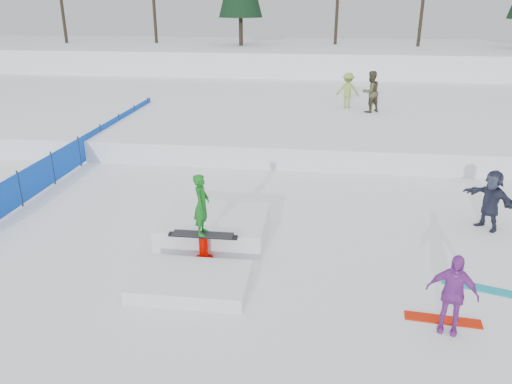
# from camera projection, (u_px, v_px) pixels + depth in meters

# --- Properties ---
(ground) EXTENTS (120.00, 120.00, 0.00)m
(ground) POSITION_uv_depth(u_px,v_px,m) (223.00, 268.00, 11.27)
(ground) COLOR white
(snow_berm) EXTENTS (60.00, 14.00, 2.40)m
(snow_berm) POSITION_uv_depth(u_px,v_px,m) (295.00, 61.00, 38.57)
(snow_berm) COLOR white
(snow_berm) RESTS_ON ground
(snow_midrise) EXTENTS (50.00, 18.00, 0.80)m
(snow_midrise) POSITION_uv_depth(u_px,v_px,m) (280.00, 107.00, 25.92)
(snow_midrise) COLOR white
(snow_midrise) RESTS_ON ground
(safety_fence) EXTENTS (0.05, 16.00, 1.10)m
(safety_fence) POSITION_uv_depth(u_px,v_px,m) (79.00, 151.00, 17.94)
(safety_fence) COLOR #0B43BD
(safety_fence) RESTS_ON ground
(walker_olive) EXTENTS (1.15, 1.11, 1.86)m
(walker_olive) POSITION_uv_depth(u_px,v_px,m) (371.00, 92.00, 22.65)
(walker_olive) COLOR #3F3B26
(walker_olive) RESTS_ON snow_midrise
(walker_ygreen) EXTENTS (1.12, 0.71, 1.65)m
(walker_ygreen) POSITION_uv_depth(u_px,v_px,m) (348.00, 90.00, 23.60)
(walker_ygreen) COLOR #80A03C
(walker_ygreen) RESTS_ON snow_midrise
(spectator_purple) EXTENTS (0.98, 0.64, 1.55)m
(spectator_purple) POSITION_uv_depth(u_px,v_px,m) (452.00, 294.00, 8.89)
(spectator_purple) COLOR purple
(spectator_purple) RESTS_ON ground
(spectator_dark) EXTENTS (1.29, 1.48, 1.61)m
(spectator_dark) POSITION_uv_depth(u_px,v_px,m) (491.00, 200.00, 12.94)
(spectator_dark) COLOR #25293D
(spectator_dark) RESTS_ON ground
(loose_board_red) EXTENTS (1.42, 0.41, 0.03)m
(loose_board_red) POSITION_uv_depth(u_px,v_px,m) (443.00, 320.00, 9.43)
(loose_board_red) COLOR #C21702
(loose_board_red) RESTS_ON ground
(loose_board_teal) EXTENTS (1.42, 0.69, 0.03)m
(loose_board_teal) POSITION_uv_depth(u_px,v_px,m) (477.00, 287.00, 10.49)
(loose_board_teal) COLOR teal
(loose_board_teal) RESTS_ON ground
(jib_rail_feature) EXTENTS (2.60, 4.40, 2.11)m
(jib_rail_feature) POSITION_uv_depth(u_px,v_px,m) (209.00, 237.00, 12.03)
(jib_rail_feature) COLOR white
(jib_rail_feature) RESTS_ON ground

